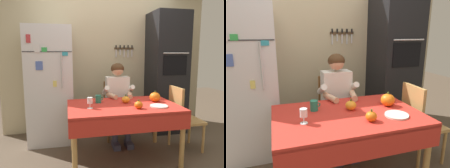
# 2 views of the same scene
# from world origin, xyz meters

# --- Properties ---
(back_wall_assembly) EXTENTS (3.70, 0.13, 2.60)m
(back_wall_assembly) POSITION_xyz_m (0.05, 1.35, 1.30)
(back_wall_assembly) COLOR #BCAD89
(back_wall_assembly) RESTS_ON ground
(refrigerator) EXTENTS (0.68, 0.71, 1.80)m
(refrigerator) POSITION_xyz_m (-0.95, 0.96, 0.90)
(refrigerator) COLOR silver
(refrigerator) RESTS_ON ground
(wall_oven) EXTENTS (0.60, 0.64, 2.10)m
(wall_oven) POSITION_xyz_m (1.05, 1.00, 1.05)
(wall_oven) COLOR black
(wall_oven) RESTS_ON ground
(dining_table) EXTENTS (1.40, 0.90, 0.74)m
(dining_table) POSITION_xyz_m (0.00, 0.08, 0.66)
(dining_table) COLOR tan
(dining_table) RESTS_ON ground
(chair_behind_person) EXTENTS (0.40, 0.40, 0.93)m
(chair_behind_person) POSITION_xyz_m (0.08, 0.87, 0.51)
(chair_behind_person) COLOR brown
(chair_behind_person) RESTS_ON ground
(seated_person) EXTENTS (0.47, 0.55, 1.25)m
(seated_person) POSITION_xyz_m (0.08, 0.68, 0.74)
(seated_person) COLOR #38384C
(seated_person) RESTS_ON ground
(chair_right_side) EXTENTS (0.40, 0.40, 0.93)m
(chair_right_side) POSITION_xyz_m (0.90, 0.18, 0.51)
(chair_right_side) COLOR tan
(chair_right_side) RESTS_ON ground
(coffee_mug) EXTENTS (0.11, 0.08, 0.10)m
(coffee_mug) POSITION_xyz_m (-0.29, 0.27, 0.79)
(coffee_mug) COLOR #237F66
(coffee_mug) RESTS_ON dining_table
(wine_glass) EXTENTS (0.07, 0.07, 0.13)m
(wine_glass) POSITION_xyz_m (-0.43, 0.00, 0.83)
(wine_glass) COLOR white
(wine_glass) RESTS_ON dining_table
(pumpkin_large) EXTENTS (0.10, 0.10, 0.11)m
(pumpkin_large) POSITION_xyz_m (0.13, -0.13, 0.79)
(pumpkin_large) COLOR orange
(pumpkin_large) RESTS_ON dining_table
(pumpkin_medium) EXTENTS (0.11, 0.11, 0.11)m
(pumpkin_medium) POSITION_xyz_m (0.06, 0.18, 0.79)
(pumpkin_medium) COLOR orange
(pumpkin_medium) RESTS_ON dining_table
(pumpkin_small) EXTENTS (0.15, 0.15, 0.15)m
(pumpkin_small) POSITION_xyz_m (0.47, 0.17, 0.80)
(pumpkin_small) COLOR orange
(pumpkin_small) RESTS_ON dining_table
(serving_tray) EXTENTS (0.22, 0.22, 0.02)m
(serving_tray) POSITION_xyz_m (0.41, -0.10, 0.75)
(serving_tray) COLOR silver
(serving_tray) RESTS_ON dining_table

